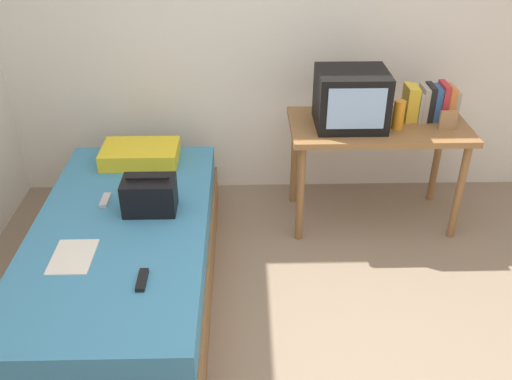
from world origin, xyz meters
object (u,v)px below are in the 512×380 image
object	(u,v)px
handbag	(149,195)
remote_dark	(142,280)
desk	(377,136)
picture_frame	(448,120)
tv	(351,99)
book_row	(430,103)
water_bottle	(399,115)
bed	(124,259)
magazine	(73,257)
remote_silver	(105,200)
pillow	(140,154)

from	to	relation	value
handbag	remote_dark	world-z (taller)	handbag
desk	picture_frame	bearing A→B (deg)	-13.17
tv	book_row	bearing A→B (deg)	8.98
tv	water_bottle	size ratio (longest dim) A/B	2.35
bed	remote_dark	xyz separation A→B (m)	(0.20, -0.49, 0.25)
magazine	remote_dark	world-z (taller)	remote_dark
tv	remote_silver	xyz separation A→B (m)	(-1.51, -0.49, -0.43)
book_row	remote_silver	bearing A→B (deg)	-164.40
pillow	water_bottle	bearing A→B (deg)	-3.06
desk	remote_dark	world-z (taller)	desk
desk	water_bottle	bearing A→B (deg)	-38.81
handbag	picture_frame	bearing A→B (deg)	15.30
picture_frame	handbag	world-z (taller)	picture_frame
bed	handbag	xyz separation A→B (m)	(0.16, 0.15, 0.34)
handbag	remote_silver	bearing A→B (deg)	161.29
handbag	remote_dark	xyz separation A→B (m)	(0.05, -0.64, -0.09)
picture_frame	handbag	bearing A→B (deg)	-164.70
tv	remote_silver	world-z (taller)	tv
book_row	picture_frame	distance (m)	0.19
remote_silver	desk	bearing A→B (deg)	16.43
picture_frame	water_bottle	bearing A→B (deg)	176.74
water_bottle	magazine	size ratio (longest dim) A/B	0.65
handbag	magazine	world-z (taller)	handbag
bed	pillow	xyz separation A→B (m)	(0.01, 0.76, 0.29)
water_bottle	picture_frame	world-z (taller)	water_bottle
water_bottle	pillow	bearing A→B (deg)	176.94
remote_dark	tv	bearing A→B (deg)	45.95
water_bottle	remote_dark	distance (m)	1.91
water_bottle	book_row	distance (m)	0.28
bed	remote_silver	distance (m)	0.37
tv	remote_dark	size ratio (longest dim) A/B	2.82
water_bottle	handbag	distance (m)	1.63
desk	picture_frame	distance (m)	0.45
remote_dark	water_bottle	bearing A→B (deg)	38.05
bed	magazine	distance (m)	0.42
picture_frame	magazine	bearing A→B (deg)	-156.66
tv	remote_silver	size ratio (longest dim) A/B	3.06
bed	picture_frame	size ratio (longest dim) A/B	16.20
bed	picture_frame	world-z (taller)	picture_frame
handbag	tv	bearing A→B (deg)	25.45
pillow	remote_silver	world-z (taller)	pillow
desk	pillow	distance (m)	1.58
pillow	magazine	bearing A→B (deg)	-100.12
picture_frame	remote_silver	distance (m)	2.18
bed	remote_dark	distance (m)	0.58
bed	magazine	bearing A→B (deg)	-122.15
bed	picture_frame	bearing A→B (deg)	18.06
water_bottle	remote_dark	size ratio (longest dim) A/B	1.20
magazine	remote_dark	bearing A→B (deg)	-27.49
desk	tv	world-z (taller)	tv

